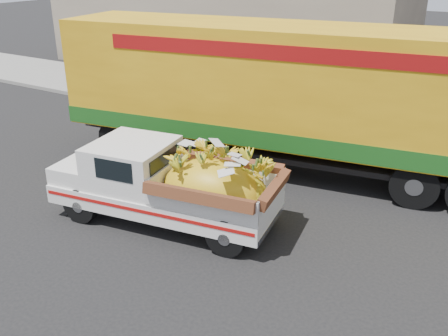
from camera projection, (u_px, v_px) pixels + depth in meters
The scene contains 6 objects.
ground at pixel (167, 244), 10.10m from camera, with size 100.00×100.00×0.00m, color black.
curb at pixel (307, 138), 15.68m from camera, with size 60.00×0.25×0.15m, color gray.
sidewalk at pixel (330, 121), 17.32m from camera, with size 60.00×4.00×0.14m, color gray.
building_left at pixel (224, 17), 24.83m from camera, with size 18.00×6.00×5.00m, color gray.
pickup_truck at pixel (180, 185), 10.50m from camera, with size 5.08×2.50×1.71m.
semi_trailer at pixel (284, 92), 12.83m from camera, with size 12.07×4.29×3.80m.
Camera 1 is at (5.52, -6.78, 5.40)m, focal length 40.00 mm.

